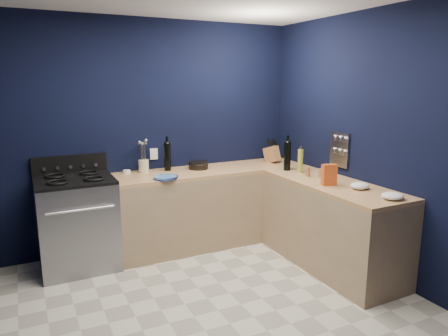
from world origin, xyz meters
TOP-DOWN VIEW (x-y plane):
  - floor at (0.00, 0.00)m, footprint 3.50×3.50m
  - wall_back at (0.00, 1.76)m, footprint 3.50×0.02m
  - wall_right at (1.76, 0.00)m, footprint 0.02×3.50m
  - wall_front at (0.00, -1.76)m, footprint 3.50×0.02m
  - cab_back at (0.60, 1.44)m, footprint 2.30×0.63m
  - top_back at (0.60, 1.44)m, footprint 2.30×0.63m
  - cab_right at (1.44, 0.29)m, footprint 0.63×1.67m
  - top_right at (1.44, 0.29)m, footprint 0.63×1.67m
  - gas_range at (-0.93, 1.42)m, footprint 0.76×0.66m
  - oven_door at (-0.93, 1.10)m, footprint 0.59×0.02m
  - cooktop at (-0.93, 1.42)m, footprint 0.76×0.66m
  - backguard at (-0.93, 1.72)m, footprint 0.76×0.06m
  - spice_panel at (1.74, 0.55)m, footprint 0.02×0.28m
  - wall_outlet at (0.00, 1.74)m, footprint 0.09×0.02m
  - plate_stack at (-0.04, 1.20)m, footprint 0.29×0.29m
  - ramekin at (-0.34, 1.67)m, footprint 0.11×0.11m
  - utensil_crock at (-0.16, 1.62)m, footprint 0.12×0.12m
  - wine_bottle_back at (0.12, 1.59)m, footprint 0.10×0.10m
  - lemon_basket at (0.47, 1.52)m, footprint 0.23×0.23m
  - knife_block at (1.46, 1.47)m, footprint 0.16×0.25m
  - wine_bottle_right at (1.36, 0.99)m, footprint 0.09×0.09m
  - oil_bottle at (1.42, 0.83)m, footprint 0.07×0.07m
  - spice_jar_near at (1.38, 0.63)m, footprint 0.05×0.05m
  - spice_jar_far at (1.47, 0.52)m, footprint 0.06×0.06m
  - crouton_bag at (1.32, 0.22)m, footprint 0.16×0.10m
  - towel_front at (1.49, -0.03)m, footprint 0.20×0.18m
  - towel_end at (1.50, -0.42)m, footprint 0.25×0.23m

SIDE VIEW (x-z plane):
  - floor at x=0.00m, z-range -0.02..0.00m
  - cab_back at x=0.60m, z-range 0.00..0.86m
  - cab_right at x=1.44m, z-range 0.00..0.86m
  - oven_door at x=-0.93m, z-range 0.24..0.66m
  - gas_range at x=-0.93m, z-range 0.00..0.92m
  - top_back at x=0.60m, z-range 0.86..0.90m
  - top_right at x=1.44m, z-range 0.86..0.90m
  - plate_stack at x=-0.04m, z-range 0.90..0.93m
  - ramekin at x=-0.34m, z-range 0.90..0.93m
  - towel_end at x=1.50m, z-range 0.90..0.96m
  - towel_front at x=1.49m, z-range 0.90..0.97m
  - cooktop at x=-0.93m, z-range 0.92..0.95m
  - lemon_basket at x=0.47m, z-range 0.90..0.99m
  - spice_jar_far at x=1.47m, z-range 0.90..1.00m
  - spice_jar_near at x=1.38m, z-range 0.90..1.00m
  - utensil_crock at x=-0.16m, z-range 0.90..1.04m
  - knife_block at x=1.46m, z-range 0.88..1.12m
  - crouton_bag at x=1.32m, z-range 0.90..1.11m
  - oil_bottle at x=1.42m, z-range 0.90..1.17m
  - backguard at x=-0.93m, z-range 0.94..1.14m
  - wine_bottle_back at x=0.12m, z-range 0.90..1.22m
  - wine_bottle_right at x=1.36m, z-range 0.90..1.22m
  - wall_outlet at x=0.00m, z-range 1.02..1.15m
  - spice_panel at x=1.74m, z-range 0.99..1.37m
  - wall_back at x=0.00m, z-range 0.00..2.60m
  - wall_right at x=1.76m, z-range 0.00..2.60m
  - wall_front at x=0.00m, z-range 0.00..2.60m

